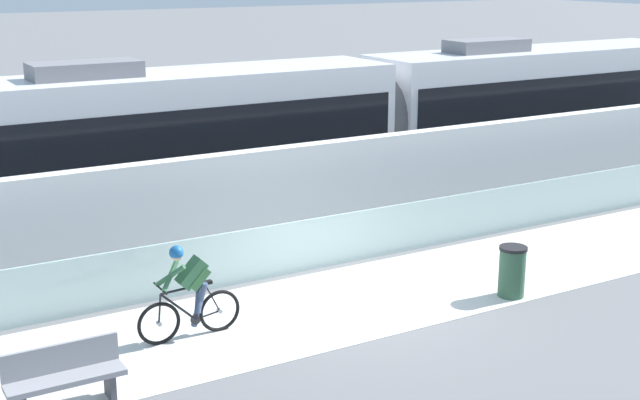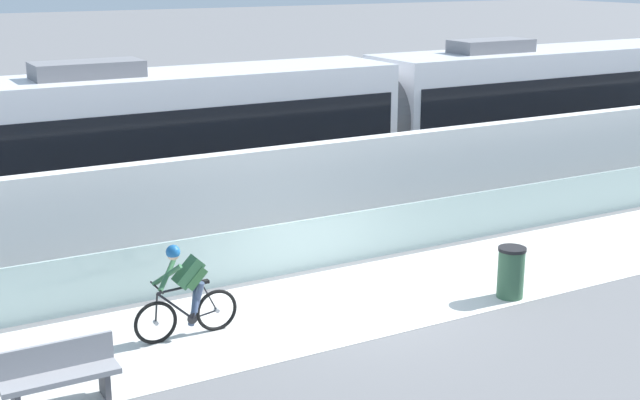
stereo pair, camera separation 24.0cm
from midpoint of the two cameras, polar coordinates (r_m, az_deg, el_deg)
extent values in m
plane|color=slate|center=(15.78, 2.66, -6.65)|extent=(200.00, 200.00, 0.00)
cube|color=silver|center=(15.78, 2.66, -6.63)|extent=(32.00, 3.20, 0.01)
cube|color=#ADC6C1|center=(17.10, -0.60, -3.00)|extent=(32.00, 0.05, 1.05)
cube|color=white|center=(18.48, -3.29, 0.13)|extent=(32.00, 0.36, 2.13)
cube|color=#595654|center=(20.94, -6.24, -1.12)|extent=(32.00, 0.08, 0.01)
cube|color=#595654|center=(22.22, -7.71, -0.21)|extent=(32.00, 0.08, 0.01)
cube|color=silver|center=(20.87, -9.16, 4.07)|extent=(11.00, 2.50, 3.10)
cube|color=black|center=(20.80, -9.20, 5.02)|extent=(10.56, 2.54, 1.04)
cube|color=orange|center=(21.17, -9.00, 0.43)|extent=(10.78, 2.53, 0.28)
cube|color=slate|center=(20.02, -14.74, 8.31)|extent=(2.40, 1.10, 0.36)
cube|color=#232326|center=(20.33, -18.30, -1.30)|extent=(1.40, 1.88, 0.20)
cylinder|color=black|center=(19.66, -17.87, -1.99)|extent=(0.60, 0.10, 0.60)
cylinder|color=black|center=(21.02, -18.68, -0.96)|extent=(0.60, 0.10, 0.60)
cube|color=#232326|center=(22.62, -0.62, 1.14)|extent=(1.40, 1.88, 0.20)
cylinder|color=black|center=(22.03, 0.28, 0.60)|extent=(0.60, 0.10, 0.60)
cylinder|color=black|center=(23.25, -1.47, 1.38)|extent=(0.60, 0.10, 0.60)
cube|color=silver|center=(27.00, 14.49, 6.32)|extent=(11.00, 2.50, 3.10)
cube|color=black|center=(26.95, 14.54, 7.05)|extent=(10.56, 2.54, 1.04)
cube|color=orange|center=(27.24, 14.30, 3.47)|extent=(10.78, 2.53, 0.28)
cube|color=slate|center=(25.47, 11.47, 9.91)|extent=(2.40, 1.10, 0.36)
cube|color=#232326|center=(25.01, 8.39, 2.36)|extent=(1.40, 1.88, 0.20)
cylinder|color=black|center=(24.48, 9.40, 1.89)|extent=(0.60, 0.10, 0.60)
cylinder|color=black|center=(25.58, 7.40, 2.55)|extent=(0.60, 0.10, 0.60)
cube|color=#232326|center=(29.77, 19.23, 3.74)|extent=(1.40, 1.88, 0.20)
cylinder|color=black|center=(29.32, 20.25, 3.36)|extent=(0.60, 0.10, 0.60)
cylinder|color=black|center=(30.25, 18.21, 3.88)|extent=(0.60, 0.10, 0.60)
cylinder|color=#59595B|center=(23.43, 4.18, 5.45)|extent=(0.60, 2.30, 2.30)
torus|color=black|center=(14.18, -10.28, -7.95)|extent=(0.72, 0.06, 0.72)
cylinder|color=#99999E|center=(14.18, -10.28, -7.95)|extent=(0.07, 0.10, 0.07)
torus|color=black|center=(14.51, -6.34, -7.22)|extent=(0.72, 0.06, 0.72)
cylinder|color=#99999E|center=(14.51, -6.34, -7.22)|extent=(0.07, 0.10, 0.07)
cylinder|color=black|center=(14.19, -9.03, -6.92)|extent=(0.60, 0.04, 0.58)
cylinder|color=black|center=(14.31, -7.61, -6.61)|extent=(0.22, 0.04, 0.59)
cylinder|color=black|center=(14.12, -8.74, -5.77)|extent=(0.76, 0.04, 0.07)
cylinder|color=black|center=(14.45, -7.12, -7.48)|extent=(0.43, 0.03, 0.09)
cylinder|color=black|center=(14.37, -6.82, -6.35)|extent=(0.27, 0.02, 0.53)
cylinder|color=black|center=(14.09, -10.23, -7.02)|extent=(0.08, 0.03, 0.49)
cube|color=black|center=(14.23, -7.32, -5.39)|extent=(0.24, 0.10, 0.05)
cylinder|color=black|center=(13.97, -10.20, -5.69)|extent=(0.03, 0.58, 0.03)
cylinder|color=#262628|center=(14.39, -7.90, -7.74)|extent=(0.18, 0.02, 0.18)
cube|color=#33663F|center=(14.08, -8.18, -4.71)|extent=(0.50, 0.28, 0.51)
cube|color=#336638|center=(14.14, -7.81, -5.00)|extent=(0.38, 0.30, 0.38)
sphere|color=beige|center=(13.89, -9.15, -3.53)|extent=(0.20, 0.20, 0.20)
sphere|color=#195999|center=(13.88, -9.16, -3.40)|extent=(0.23, 0.23, 0.23)
cylinder|color=#33663F|center=(13.96, -9.55, -4.91)|extent=(0.44, 0.41, 0.41)
cylinder|color=#33663F|center=(13.96, -9.55, -4.91)|extent=(0.44, 0.41, 0.41)
cylinder|color=#384766|center=(14.32, -7.68, -6.79)|extent=(0.29, 0.33, 0.80)
cylinder|color=#384766|center=(14.27, -7.70, -6.27)|extent=(0.29, 0.33, 0.54)
cylinder|color=#33593F|center=(16.17, 12.86, -4.78)|extent=(0.48, 0.48, 0.90)
cylinder|color=black|center=(16.01, 12.96, -3.17)|extent=(0.51, 0.51, 0.06)
cube|color=gray|center=(12.52, -16.19, -11.15)|extent=(1.60, 0.44, 0.08)
cube|color=gray|center=(12.60, -16.49, -9.79)|extent=(1.60, 0.06, 0.40)
cube|color=#4C4C51|center=(12.75, -13.44, -11.67)|extent=(0.08, 0.36, 0.41)
camera|label=1|loc=(0.12, -89.61, 0.11)|focal=48.64mm
camera|label=2|loc=(0.12, 90.39, -0.11)|focal=48.64mm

